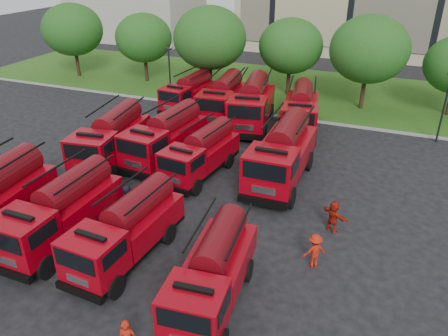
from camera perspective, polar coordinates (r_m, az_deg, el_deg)
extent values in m
plane|color=black|center=(22.30, -4.95, -8.49)|extent=(140.00, 140.00, 0.00)
cube|color=#245015|center=(44.79, 10.19, 9.97)|extent=(70.00, 16.00, 0.12)
cube|color=gray|center=(37.29, 7.42, 6.68)|extent=(70.00, 0.30, 0.14)
cube|color=#ABA798|center=(71.77, -11.40, 20.27)|extent=(18.00, 12.00, 10.00)
cylinder|color=#382314|center=(51.38, -18.56, 12.66)|extent=(0.36, 0.36, 2.62)
ellipsoid|color=#174B15|center=(50.66, -19.19, 16.71)|extent=(6.30, 6.30, 5.36)
cylinder|color=#382314|center=(47.57, -10.11, 12.40)|extent=(0.36, 0.36, 2.38)
ellipsoid|color=#174B15|center=(46.86, -10.46, 16.38)|extent=(5.71, 5.71, 4.86)
cylinder|color=#382314|center=(42.61, -1.78, 11.38)|extent=(0.36, 0.36, 2.80)
ellipsoid|color=#174B15|center=(41.71, -1.86, 16.62)|extent=(6.72, 6.72, 5.71)
cylinder|color=#382314|center=(42.80, 8.39, 10.93)|extent=(0.36, 0.36, 2.45)
ellipsoid|color=#174B15|center=(41.98, 8.72, 15.47)|extent=(5.88, 5.88, 5.00)
cylinder|color=#382314|center=(40.33, 17.64, 9.15)|extent=(0.36, 0.36, 2.73)
ellipsoid|color=#174B15|center=(39.39, 18.44, 14.48)|extent=(6.55, 6.55, 5.57)
cylinder|color=black|center=(39.46, -7.07, 11.56)|extent=(0.14, 0.14, 5.00)
cube|color=black|center=(38.86, -7.29, 15.18)|extent=(0.60, 0.25, 0.12)
cylinder|color=black|center=(35.02, 26.75, 6.83)|extent=(0.14, 0.14, 5.00)
cube|color=#99000C|center=(24.76, -26.73, -3.33)|extent=(3.17, 5.31, 1.44)
cylinder|color=black|center=(26.52, -27.26, -3.93)|extent=(0.50, 1.25, 1.22)
cylinder|color=black|center=(24.93, -22.94, -4.95)|extent=(0.50, 1.25, 1.22)
cube|color=black|center=(22.86, -20.08, -7.34)|extent=(2.32, 6.92, 0.30)
cube|color=black|center=(21.05, -26.31, -12.18)|extent=(2.47, 0.27, 0.34)
cube|color=#99000C|center=(20.96, -24.75, -8.04)|extent=(2.43, 2.19, 1.92)
cube|color=black|center=(20.16, -27.18, -8.56)|extent=(2.07, 0.07, 0.84)
cube|color=#99000C|center=(23.11, -18.67, -4.37)|extent=(2.45, 4.55, 1.28)
cylinder|color=#55060D|center=(22.61, -19.05, -2.10)|extent=(1.51, 4.15, 1.48)
cylinder|color=black|center=(22.28, -26.57, -10.06)|extent=(0.35, 1.09, 1.08)
cylinder|color=black|center=(20.81, -22.26, -11.88)|extent=(0.35, 1.09, 1.08)
cylinder|color=black|center=(24.67, -19.39, -4.80)|extent=(0.35, 1.09, 1.08)
cylinder|color=black|center=(23.35, -15.14, -6.04)|extent=(0.35, 1.09, 1.08)
cube|color=black|center=(20.87, -12.30, -9.88)|extent=(2.53, 6.61, 0.28)
cube|color=black|center=(19.06, -18.35, -15.13)|extent=(2.33, 0.37, 0.32)
cube|color=#99000C|center=(18.95, -16.67, -10.86)|extent=(2.39, 2.18, 1.81)
cube|color=black|center=(18.14, -18.99, -11.53)|extent=(1.95, 0.17, 0.79)
cube|color=#99000C|center=(21.10, -10.85, -6.81)|extent=(2.53, 4.40, 1.21)
cylinder|color=#55060D|center=(20.57, -11.09, -4.53)|extent=(1.63, 3.97, 1.39)
cylinder|color=black|center=(20.16, -18.93, -12.74)|extent=(0.39, 1.04, 1.02)
cylinder|color=black|center=(18.97, -14.06, -14.86)|extent=(0.39, 1.04, 1.02)
cylinder|color=black|center=(22.54, -11.94, -7.05)|extent=(0.39, 1.04, 1.02)
cylinder|color=black|center=(21.48, -7.31, -8.53)|extent=(0.39, 1.04, 1.02)
cube|color=black|center=(18.23, -1.43, -15.58)|extent=(2.67, 6.47, 0.27)
cube|color=#99000C|center=(16.07, -3.92, -17.91)|extent=(2.39, 2.18, 1.75)
cube|color=black|center=(15.13, -5.34, -19.39)|extent=(1.88, 0.23, 0.76)
cube|color=#99000C|center=(18.48, -0.51, -11.95)|extent=(2.60, 4.33, 1.17)
cylinder|color=#55060D|center=(17.89, -0.53, -9.57)|extent=(1.71, 3.89, 1.35)
cylinder|color=black|center=(17.04, -7.50, -20.15)|extent=(0.41, 1.02, 0.99)
cylinder|color=black|center=(19.70, -2.91, -12.12)|extent=(0.41, 1.02, 0.99)
cylinder|color=black|center=(19.26, 3.08, -13.22)|extent=(0.41, 1.02, 0.99)
cube|color=black|center=(29.92, -14.25, 2.01)|extent=(3.39, 7.54, 0.31)
cube|color=black|center=(27.11, -17.71, -1.33)|extent=(2.61, 0.62, 0.36)
cube|color=#99000C|center=(27.49, -16.84, 2.06)|extent=(2.84, 2.62, 2.03)
cube|color=black|center=(26.41, -18.18, 1.93)|extent=(2.17, 0.36, 0.88)
cube|color=#99000C|center=(30.51, -13.48, 4.32)|extent=(3.19, 5.09, 1.35)
cylinder|color=#55060D|center=(30.12, -13.70, 6.25)|extent=(2.16, 4.54, 1.56)
cylinder|color=black|center=(28.46, -18.79, -0.21)|extent=(0.52, 1.18, 1.14)
cylinder|color=black|center=(27.31, -14.52, -0.77)|extent=(0.52, 1.18, 1.14)
cylinder|color=black|center=(31.99, -14.65, 3.43)|extent=(0.52, 1.18, 1.14)
cylinder|color=black|center=(30.97, -10.73, 3.07)|extent=(0.52, 1.18, 1.14)
cube|color=black|center=(29.54, -7.49, 2.30)|extent=(2.94, 7.32, 0.31)
cube|color=black|center=(26.96, -11.72, -0.72)|extent=(2.57, 0.47, 0.36)
cube|color=#99000C|center=(27.27, -10.47, 2.54)|extent=(2.68, 2.45, 1.99)
cube|color=black|center=(26.27, -12.02, 2.51)|extent=(2.14, 0.23, 0.87)
cube|color=#99000C|center=(30.06, -6.41, 4.52)|extent=(2.88, 4.89, 1.33)
cylinder|color=#55060D|center=(29.67, -6.52, 6.45)|extent=(1.88, 4.40, 1.53)
cylinder|color=black|center=(28.33, -12.42, 0.51)|extent=(0.45, 1.15, 1.12)
cylinder|color=black|center=(27.02, -8.50, -0.49)|extent=(0.45, 1.15, 1.12)
cylinder|color=black|center=(31.57, -7.43, 3.78)|extent=(0.45, 1.15, 1.12)
cylinder|color=black|center=(30.41, -3.73, 3.02)|extent=(0.45, 1.15, 1.12)
cube|color=black|center=(27.41, -2.95, 0.28)|extent=(2.82, 6.55, 0.27)
cube|color=black|center=(25.08, -6.77, -2.73)|extent=(2.28, 0.49, 0.32)
cube|color=#99000C|center=(25.33, -5.56, 0.39)|extent=(2.44, 2.24, 1.77)
cube|color=black|center=(24.41, -6.92, 0.30)|extent=(1.90, 0.27, 0.77)
cube|color=#99000C|center=(27.86, -1.92, 2.42)|extent=(2.70, 4.40, 1.18)
cylinder|color=#55060D|center=(27.47, -1.95, 4.25)|extent=(1.80, 3.94, 1.36)
cylinder|color=black|center=(26.26, -7.57, -1.45)|extent=(0.43, 1.03, 1.00)
cylinder|color=black|center=(25.21, -3.70, -2.54)|extent=(0.43, 1.03, 1.00)
cylinder|color=black|center=(29.19, -3.03, 1.83)|extent=(0.43, 1.03, 1.00)
cylinder|color=black|center=(28.25, 0.58, 0.97)|extent=(0.43, 1.03, 1.00)
cube|color=black|center=(26.86, 7.48, -0.21)|extent=(2.64, 7.79, 0.33)
cube|color=black|center=(23.55, 5.06, -4.44)|extent=(2.78, 0.31, 0.39)
cube|color=#99000C|center=(23.99, 6.06, -0.29)|extent=(2.75, 2.47, 2.16)
cube|color=black|center=(22.69, 5.27, -0.51)|extent=(2.33, 0.08, 0.94)
cube|color=#99000C|center=(27.55, 8.23, 2.51)|extent=(2.78, 5.13, 1.44)
cylinder|color=#55060D|center=(27.08, 8.39, 4.78)|extent=(1.72, 4.68, 1.66)
cylinder|color=black|center=(24.76, 2.93, -2.81)|extent=(0.40, 1.22, 1.22)
cylinder|color=black|center=(24.21, 8.67, -3.87)|extent=(0.40, 1.22, 1.22)
cylinder|color=black|center=(28.92, 6.02, 1.70)|extent=(0.40, 1.22, 1.22)
cylinder|color=black|center=(28.45, 10.96, 0.89)|extent=(0.40, 1.22, 1.22)
cube|color=black|center=(38.96, -4.58, 8.54)|extent=(2.54, 6.48, 0.27)
cube|color=black|center=(36.41, -7.14, 6.98)|extent=(2.28, 0.39, 0.32)
cube|color=#99000C|center=(36.89, -6.36, 9.05)|extent=(2.36, 2.15, 1.77)
cube|color=black|center=(35.96, -7.25, 9.20)|extent=(1.90, 0.18, 0.77)
cube|color=#99000C|center=(39.56, -3.88, 9.95)|extent=(2.52, 4.32, 1.18)
cylinder|color=#55060D|center=(39.29, -3.92, 11.29)|extent=(1.63, 3.90, 1.36)
cylinder|color=black|center=(37.65, -7.78, 7.55)|extent=(0.39, 1.02, 1.00)
cylinder|color=black|center=(36.58, -5.02, 7.11)|extent=(0.39, 1.02, 1.00)
cylinder|color=black|center=(40.83, -4.69, 9.27)|extent=(0.39, 1.02, 1.00)
cylinder|color=black|center=(39.85, -2.07, 8.89)|extent=(0.39, 1.02, 1.00)
cube|color=black|center=(36.56, -0.08, 7.52)|extent=(3.18, 7.57, 0.32)
cube|color=black|center=(33.24, -1.86, 5.35)|extent=(2.64, 0.54, 0.37)
cube|color=#99000C|center=(33.89, -1.27, 8.02)|extent=(2.81, 2.57, 2.05)
cube|color=black|center=(32.67, -1.89, 8.16)|extent=(2.20, 0.29, 0.89)
cube|color=#99000C|center=(37.35, 0.41, 9.31)|extent=(3.07, 5.08, 1.37)
cylinder|color=#55060D|center=(37.02, 0.41, 10.95)|extent=(2.03, 4.56, 1.58)
cylinder|color=black|center=(34.50, -3.28, 6.06)|extent=(0.49, 1.19, 1.16)
cylinder|color=black|center=(33.83, 0.62, 5.67)|extent=(0.49, 1.19, 1.16)
cylinder|color=black|center=(38.64, -1.05, 8.44)|extent=(0.49, 1.19, 1.16)
cylinder|color=black|center=(38.04, 2.48, 8.11)|extent=(0.49, 1.19, 1.16)
cube|color=black|center=(35.08, 3.67, 6.67)|extent=(3.89, 8.15, 0.34)
cube|color=black|center=(31.45, 2.58, 4.11)|extent=(2.80, 0.76, 0.39)
cube|color=#99000C|center=(32.15, 3.01, 7.14)|extent=(3.13, 2.90, 2.18)
cube|color=black|center=(30.82, 2.66, 7.25)|extent=(2.32, 0.46, 0.95)
cube|color=#99000C|center=(35.93, 4.01, 8.68)|extent=(3.59, 5.54, 1.45)
cylinder|color=#55060D|center=(35.58, 4.07, 10.49)|extent=(2.47, 4.92, 1.68)
cylinder|color=black|center=(32.65, 0.66, 4.92)|extent=(0.60, 1.28, 1.23)
cylinder|color=black|center=(32.29, 5.15, 4.55)|extent=(0.60, 1.28, 1.23)
cylinder|color=black|center=(37.17, 2.16, 7.72)|extent=(0.60, 1.28, 1.23)
cylinder|color=black|center=(36.86, 6.13, 7.41)|extent=(0.60, 1.28, 1.23)
cube|color=black|center=(34.54, 9.84, 5.88)|extent=(3.58, 7.50, 0.31)
cube|color=black|center=(31.17, 9.47, 3.43)|extent=(2.58, 0.70, 0.36)
cube|color=#99000C|center=(31.82, 9.76, 6.26)|extent=(2.88, 2.67, 2.01)
cube|color=black|center=(30.58, 9.71, 6.32)|extent=(2.14, 0.43, 0.87)
cube|color=#99000C|center=(35.32, 10.04, 7.77)|extent=(3.30, 5.10, 1.34)
cylinder|color=#55060D|center=(34.98, 10.19, 9.46)|extent=(2.27, 4.52, 1.54)
cylinder|color=black|center=(32.14, 7.46, 4.22)|extent=(0.55, 1.18, 1.13)
cylinder|color=black|center=(32.08, 11.67, 3.83)|extent=(0.55, 1.18, 1.13)
cylinder|color=black|center=(36.35, 8.12, 6.93)|extent=(0.55, 1.18, 1.13)
cylinder|color=black|center=(36.30, 11.86, 6.58)|extent=(0.55, 1.18, 1.13)
imported|color=#A91D0D|center=(22.23, -24.78, -11.46)|extent=(0.81, 0.62, 1.47)
imported|color=#A91D0D|center=(17.79, -4.21, -19.69)|extent=(0.68, 1.11, 1.82)
imported|color=#A91D0D|center=(20.64, 11.50, -12.39)|extent=(1.20, 1.11, 1.68)
imported|color=black|center=(24.40, -12.32, -5.64)|extent=(0.93, 0.94, 1.63)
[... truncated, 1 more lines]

